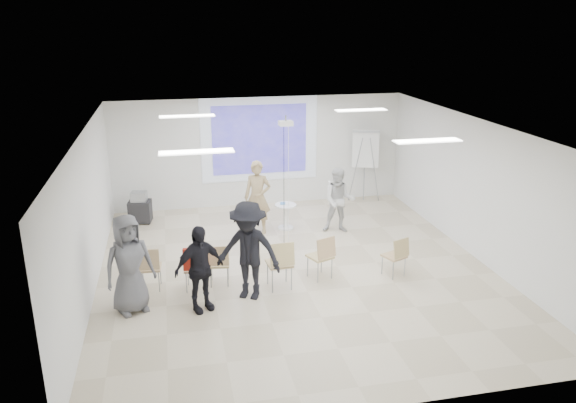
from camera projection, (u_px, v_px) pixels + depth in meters
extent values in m
cube|color=beige|center=(296.00, 272.00, 11.74)|extent=(8.00, 9.00, 0.10)
cube|color=white|center=(297.00, 125.00, 10.77)|extent=(8.00, 9.00, 0.10)
cube|color=silver|center=(259.00, 151.00, 15.48)|extent=(8.00, 0.10, 3.00)
cube|color=silver|center=(85.00, 216.00, 10.45)|extent=(0.10, 9.00, 3.00)
cube|color=silver|center=(480.00, 189.00, 12.07)|extent=(0.10, 9.00, 3.00)
cube|color=silver|center=(260.00, 139.00, 15.31)|extent=(3.20, 0.01, 2.30)
cube|color=#3B34B3|center=(260.00, 140.00, 15.30)|extent=(2.60, 0.01, 1.90)
cylinder|color=white|center=(286.00, 228.00, 14.01)|extent=(0.46, 0.46, 0.04)
cylinder|color=white|center=(286.00, 217.00, 13.92)|extent=(0.12, 0.12, 0.58)
cylinder|color=white|center=(286.00, 205.00, 13.82)|extent=(0.62, 0.62, 0.04)
cube|color=white|center=(287.00, 205.00, 13.79)|extent=(0.18, 0.13, 0.01)
cube|color=teal|center=(283.00, 203.00, 13.86)|extent=(0.16, 0.20, 0.01)
imported|color=tan|center=(258.00, 193.00, 13.48)|extent=(0.87, 0.72, 2.03)
imported|color=silver|center=(339.00, 197.00, 13.56)|extent=(1.02, 0.90, 1.78)
cube|color=white|center=(263.00, 177.00, 13.64)|extent=(0.08, 0.12, 0.04)
cube|color=silver|center=(329.00, 182.00, 13.66)|extent=(0.08, 0.14, 0.04)
cube|color=tan|center=(150.00, 267.00, 10.79)|extent=(0.45, 0.45, 0.04)
cube|color=tan|center=(148.00, 260.00, 10.52)|extent=(0.42, 0.12, 0.40)
cylinder|color=gray|center=(141.00, 283.00, 10.68)|extent=(0.02, 0.02, 0.44)
cylinder|color=gray|center=(159.00, 282.00, 10.72)|extent=(0.02, 0.02, 0.44)
cylinder|color=gray|center=(143.00, 275.00, 11.00)|extent=(0.02, 0.02, 0.44)
cylinder|color=gray|center=(160.00, 274.00, 11.04)|extent=(0.02, 0.02, 0.44)
cube|color=tan|center=(195.00, 268.00, 10.78)|extent=(0.46, 0.46, 0.04)
cube|color=tan|center=(194.00, 261.00, 10.53)|extent=(0.41, 0.14, 0.39)
cylinder|color=#96989E|center=(187.00, 283.00, 10.69)|extent=(0.02, 0.02, 0.43)
cylinder|color=gray|center=(204.00, 282.00, 10.71)|extent=(0.02, 0.02, 0.43)
cylinder|color=#92949A|center=(188.00, 275.00, 11.00)|extent=(0.02, 0.02, 0.43)
cylinder|color=gray|center=(205.00, 275.00, 11.02)|extent=(0.02, 0.02, 0.43)
cube|color=tan|center=(219.00, 264.00, 10.99)|extent=(0.45, 0.45, 0.04)
cube|color=tan|center=(218.00, 256.00, 10.74)|extent=(0.41, 0.13, 0.38)
cylinder|color=gray|center=(211.00, 278.00, 10.90)|extent=(0.02, 0.02, 0.42)
cylinder|color=gray|center=(228.00, 277.00, 10.92)|extent=(0.02, 0.02, 0.42)
cylinder|color=gray|center=(212.00, 271.00, 11.20)|extent=(0.02, 0.02, 0.42)
cylinder|color=gray|center=(228.00, 270.00, 11.23)|extent=(0.02, 0.02, 0.42)
cube|color=tan|center=(279.00, 263.00, 10.83)|extent=(0.50, 0.50, 0.04)
cube|color=tan|center=(282.00, 255.00, 10.54)|extent=(0.47, 0.13, 0.45)
cylinder|color=gray|center=(272.00, 281.00, 10.69)|extent=(0.03, 0.03, 0.49)
cylinder|color=#919499|center=(291.00, 278.00, 10.79)|extent=(0.03, 0.03, 0.49)
cylinder|color=#919499|center=(268.00, 273.00, 11.03)|extent=(0.03, 0.03, 0.49)
cylinder|color=#94969C|center=(286.00, 270.00, 11.13)|extent=(0.03, 0.03, 0.49)
cube|color=tan|center=(320.00, 256.00, 11.25)|extent=(0.56, 0.56, 0.04)
cube|color=tan|center=(326.00, 248.00, 11.01)|extent=(0.43, 0.24, 0.41)
cylinder|color=gray|center=(318.00, 272.00, 11.09)|extent=(0.03, 0.03, 0.45)
cylinder|color=#919499|center=(332.00, 268.00, 11.28)|extent=(0.03, 0.03, 0.45)
cylinder|color=gray|center=(308.00, 266.00, 11.37)|extent=(0.03, 0.03, 0.45)
cylinder|color=gray|center=(321.00, 262.00, 11.55)|extent=(0.03, 0.03, 0.45)
cube|color=tan|center=(394.00, 256.00, 11.36)|extent=(0.51, 0.51, 0.04)
cube|color=tan|center=(401.00, 248.00, 11.14)|extent=(0.40, 0.22, 0.38)
cylinder|color=gray|center=(393.00, 270.00, 11.22)|extent=(0.03, 0.03, 0.41)
cylinder|color=#96989E|center=(405.00, 267.00, 11.39)|extent=(0.03, 0.03, 0.41)
cylinder|color=gray|center=(382.00, 265.00, 11.47)|extent=(0.03, 0.03, 0.41)
cylinder|color=gray|center=(394.00, 261.00, 11.64)|extent=(0.03, 0.03, 0.41)
cube|color=#A12013|center=(195.00, 259.00, 10.49)|extent=(0.45, 0.16, 0.42)
imported|color=black|center=(219.00, 262.00, 11.00)|extent=(0.34, 0.27, 0.02)
imported|color=black|center=(199.00, 263.00, 9.86)|extent=(1.24, 1.02, 1.84)
imported|color=black|center=(248.00, 244.00, 10.27)|extent=(1.58, 1.31, 2.14)
imported|color=slate|center=(128.00, 258.00, 9.80)|extent=(1.17, 1.00, 2.03)
cylinder|color=#94969C|center=(355.00, 170.00, 15.75)|extent=(0.29, 0.32, 1.87)
cylinder|color=#94969C|center=(374.00, 170.00, 15.70)|extent=(0.40, 0.12, 1.87)
cylinder|color=gray|center=(364.00, 167.00, 16.05)|extent=(0.15, 0.41, 1.87)
cube|color=white|center=(366.00, 149.00, 15.67)|extent=(0.77, 0.43, 1.05)
cube|color=gray|center=(366.00, 132.00, 15.56)|extent=(0.74, 0.29, 0.07)
cube|color=black|center=(140.00, 211.00, 14.35)|extent=(0.61, 0.52, 0.55)
cube|color=#95989D|center=(139.00, 196.00, 14.23)|extent=(0.43, 0.38, 0.24)
cylinder|color=black|center=(131.00, 224.00, 14.27)|extent=(0.07, 0.07, 0.07)
cylinder|color=black|center=(149.00, 223.00, 14.29)|extent=(0.07, 0.07, 0.07)
cylinder|color=black|center=(134.00, 219.00, 14.58)|extent=(0.07, 0.07, 0.07)
cylinder|color=black|center=(151.00, 219.00, 14.60)|extent=(0.07, 0.07, 0.07)
cube|color=white|center=(286.00, 123.00, 12.26)|extent=(0.30, 0.25, 0.10)
cylinder|color=gray|center=(286.00, 118.00, 12.22)|extent=(0.04, 0.04, 0.14)
cylinder|color=black|center=(284.00, 187.00, 12.62)|extent=(0.01, 0.01, 2.77)
cylinder|color=white|center=(288.00, 187.00, 12.62)|extent=(0.01, 0.01, 2.77)
cube|color=white|center=(187.00, 116.00, 12.25)|extent=(1.20, 0.30, 0.02)
cube|color=white|center=(361.00, 110.00, 13.05)|extent=(1.20, 0.30, 0.02)
cube|color=white|center=(197.00, 152.00, 9.00)|extent=(1.20, 0.30, 0.02)
cube|color=white|center=(427.00, 141.00, 9.80)|extent=(1.20, 0.30, 0.02)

